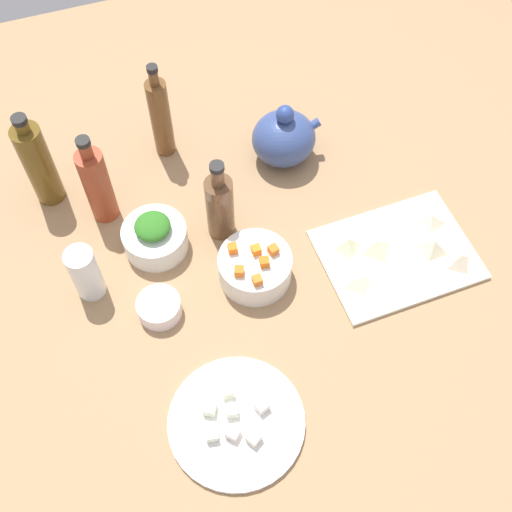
% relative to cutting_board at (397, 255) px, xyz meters
% --- Properties ---
extents(tabletop, '(1.90, 1.90, 0.03)m').
position_rel_cutting_board_xyz_m(tabletop, '(-0.29, 0.07, -0.02)').
color(tabletop, '#A07B54').
rests_on(tabletop, ground).
extents(cutting_board, '(0.32, 0.24, 0.01)m').
position_rel_cutting_board_xyz_m(cutting_board, '(0.00, 0.00, 0.00)').
color(cutting_board, silver).
rests_on(cutting_board, tabletop).
extents(plate_tofu, '(0.25, 0.25, 0.01)m').
position_rel_cutting_board_xyz_m(plate_tofu, '(-0.43, -0.23, 0.00)').
color(plate_tofu, white).
rests_on(plate_tofu, tabletop).
extents(bowl_greens, '(0.14, 0.14, 0.06)m').
position_rel_cutting_board_xyz_m(bowl_greens, '(-0.47, 0.19, 0.02)').
color(bowl_greens, white).
rests_on(bowl_greens, tabletop).
extents(bowl_carrots, '(0.15, 0.15, 0.06)m').
position_rel_cutting_board_xyz_m(bowl_carrots, '(-0.30, 0.05, 0.03)').
color(bowl_carrots, white).
rests_on(bowl_carrots, tabletop).
extents(bowl_small_side, '(0.09, 0.09, 0.04)m').
position_rel_cutting_board_xyz_m(bowl_small_side, '(-0.50, 0.03, 0.01)').
color(bowl_small_side, white).
rests_on(bowl_small_side, tabletop).
extents(teapot, '(0.16, 0.14, 0.16)m').
position_rel_cutting_board_xyz_m(teapot, '(-0.13, 0.33, 0.06)').
color(teapot, '#364B86').
rests_on(teapot, tabletop).
extents(bottle_0, '(0.05, 0.05, 0.25)m').
position_rel_cutting_board_xyz_m(bottle_0, '(-0.38, 0.44, 0.10)').
color(bottle_0, brown).
rests_on(bottle_0, tabletop).
extents(bottle_1, '(0.06, 0.06, 0.22)m').
position_rel_cutting_board_xyz_m(bottle_1, '(-0.33, 0.18, 0.08)').
color(bottle_1, brown).
rests_on(bottle_1, tabletop).
extents(bottle_2, '(0.06, 0.06, 0.25)m').
position_rel_cutting_board_xyz_m(bottle_2, '(-0.66, 0.40, 0.10)').
color(bottle_2, brown).
rests_on(bottle_2, tabletop).
extents(bottle_3, '(0.06, 0.06, 0.24)m').
position_rel_cutting_board_xyz_m(bottle_3, '(-0.55, 0.31, 0.10)').
color(bottle_3, '#953A20').
rests_on(bottle_3, tabletop).
extents(drinking_glass_0, '(0.06, 0.06, 0.13)m').
position_rel_cutting_board_xyz_m(drinking_glass_0, '(-0.62, 0.13, 0.06)').
color(drinking_glass_0, white).
rests_on(drinking_glass_0, tabletop).
extents(carrot_cube_0, '(0.02, 0.02, 0.02)m').
position_rel_cutting_board_xyz_m(carrot_cube_0, '(-0.29, 0.07, 0.07)').
color(carrot_cube_0, orange).
rests_on(carrot_cube_0, bowl_carrots).
extents(carrot_cube_1, '(0.02, 0.02, 0.02)m').
position_rel_cutting_board_xyz_m(carrot_cube_1, '(-0.34, 0.03, 0.07)').
color(carrot_cube_1, orange).
rests_on(carrot_cube_1, bowl_carrots).
extents(carrot_cube_2, '(0.02, 0.02, 0.02)m').
position_rel_cutting_board_xyz_m(carrot_cube_2, '(-0.28, 0.03, 0.07)').
color(carrot_cube_2, orange).
rests_on(carrot_cube_2, bowl_carrots).
extents(carrot_cube_3, '(0.02, 0.02, 0.02)m').
position_rel_cutting_board_xyz_m(carrot_cube_3, '(-0.33, 0.09, 0.07)').
color(carrot_cube_3, orange).
rests_on(carrot_cube_3, bowl_carrots).
extents(carrot_cube_4, '(0.02, 0.02, 0.02)m').
position_rel_cutting_board_xyz_m(carrot_cube_4, '(-0.26, 0.06, 0.07)').
color(carrot_cube_4, orange).
rests_on(carrot_cube_4, bowl_carrots).
extents(carrot_cube_5, '(0.02, 0.02, 0.02)m').
position_rel_cutting_board_xyz_m(carrot_cube_5, '(-0.31, 0.00, 0.07)').
color(carrot_cube_5, orange).
rests_on(carrot_cube_5, bowl_carrots).
extents(chopped_greens_mound, '(0.10, 0.10, 0.03)m').
position_rel_cutting_board_xyz_m(chopped_greens_mound, '(-0.47, 0.19, 0.07)').
color(chopped_greens_mound, '#2F7522').
rests_on(chopped_greens_mound, bowl_greens).
extents(tofu_cube_0, '(0.03, 0.03, 0.02)m').
position_rel_cutting_board_xyz_m(tofu_cube_0, '(-0.41, -0.27, 0.02)').
color(tofu_cube_0, white).
rests_on(tofu_cube_0, plate_tofu).
extents(tofu_cube_1, '(0.03, 0.03, 0.02)m').
position_rel_cutting_board_xyz_m(tofu_cube_1, '(-0.38, -0.22, 0.02)').
color(tofu_cube_1, white).
rests_on(tofu_cube_1, plate_tofu).
extents(tofu_cube_2, '(0.02, 0.02, 0.02)m').
position_rel_cutting_board_xyz_m(tofu_cube_2, '(-0.43, -0.18, 0.02)').
color(tofu_cube_2, white).
rests_on(tofu_cube_2, plate_tofu).
extents(tofu_cube_3, '(0.03, 0.03, 0.02)m').
position_rel_cutting_board_xyz_m(tofu_cube_3, '(-0.48, -0.24, 0.02)').
color(tofu_cube_3, silver).
rests_on(tofu_cube_3, plate_tofu).
extents(tofu_cube_4, '(0.03, 0.03, 0.02)m').
position_rel_cutting_board_xyz_m(tofu_cube_4, '(-0.43, -0.21, 0.02)').
color(tofu_cube_4, white).
rests_on(tofu_cube_4, plate_tofu).
extents(tofu_cube_5, '(0.03, 0.03, 0.02)m').
position_rel_cutting_board_xyz_m(tofu_cube_5, '(-0.44, -0.25, 0.02)').
color(tofu_cube_5, white).
rests_on(tofu_cube_5, plate_tofu).
extents(tofu_cube_6, '(0.03, 0.03, 0.02)m').
position_rel_cutting_board_xyz_m(tofu_cube_6, '(-0.47, -0.20, 0.02)').
color(tofu_cube_6, '#ECF1CD').
rests_on(tofu_cube_6, plate_tofu).
extents(dumpling_0, '(0.06, 0.06, 0.02)m').
position_rel_cutting_board_xyz_m(dumpling_0, '(0.10, 0.05, 0.02)').
color(dumpling_0, beige).
rests_on(dumpling_0, cutting_board).
extents(dumpling_1, '(0.05, 0.06, 0.03)m').
position_rel_cutting_board_xyz_m(dumpling_1, '(-0.04, 0.03, 0.02)').
color(dumpling_1, beige).
rests_on(dumpling_1, cutting_board).
extents(dumpling_2, '(0.05, 0.05, 0.03)m').
position_rel_cutting_board_xyz_m(dumpling_2, '(-0.09, 0.05, 0.02)').
color(dumpling_2, beige).
rests_on(dumpling_2, cutting_board).
extents(dumpling_3, '(0.07, 0.07, 0.03)m').
position_rel_cutting_board_xyz_m(dumpling_3, '(0.07, -0.02, 0.02)').
color(dumpling_3, beige).
rests_on(dumpling_3, cutting_board).
extents(dumpling_4, '(0.05, 0.05, 0.02)m').
position_rel_cutting_board_xyz_m(dumpling_4, '(-0.11, -0.04, 0.02)').
color(dumpling_4, beige).
rests_on(dumpling_4, cutting_board).
extents(dumpling_5, '(0.05, 0.05, 0.03)m').
position_rel_cutting_board_xyz_m(dumpling_5, '(0.11, -0.06, 0.02)').
color(dumpling_5, beige).
rests_on(dumpling_5, cutting_board).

